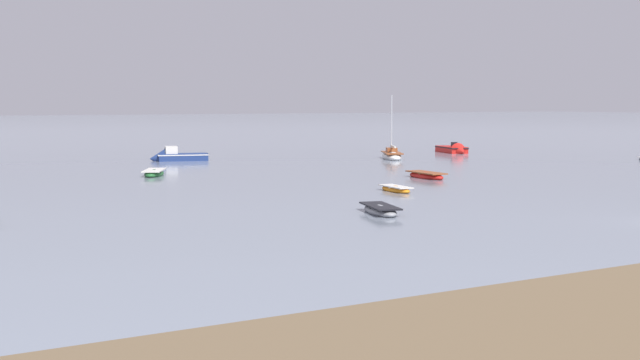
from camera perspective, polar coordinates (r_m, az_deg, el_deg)
The scene contains 7 objects.
rowboat_moored_2 at distance 73.81m, azimuth -11.32°, elevation 0.46°, with size 3.53×4.79×0.72m.
motorboat_moored_1 at distance 106.10m, azimuth 9.22°, elevation 2.00°, with size 3.76×6.63×2.15m.
motorboat_moored_2 at distance 92.09m, azimuth -10.00°, elevation 1.53°, with size 6.60×3.70×2.38m.
rowboat_moored_5 at distance 47.81m, azimuth 4.16°, elevation -2.09°, with size 2.55×4.41×0.66m.
sailboat_moored_1 at distance 94.26m, azimuth 4.96°, elevation 1.66°, with size 5.00×6.93×7.55m.
rowboat_moored_6 at distance 59.70m, azimuth 5.22°, elevation -0.64°, with size 1.52×3.55×0.54m.
rowboat_moored_7 at distance 70.53m, azimuth 7.31°, elevation 0.29°, with size 1.88×4.66×0.72m.
Camera 1 is at (-38.23, -27.55, 6.35)m, focal length 46.61 mm.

